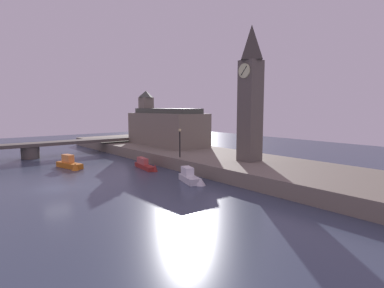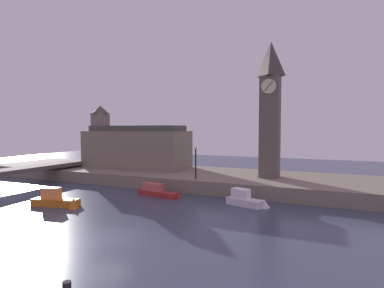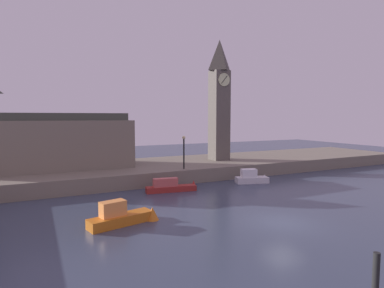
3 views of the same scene
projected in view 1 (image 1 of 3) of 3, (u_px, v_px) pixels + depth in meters
ground_plane at (57, 188)px, 31.28m from camera, size 120.00×120.00×0.00m
far_embankment at (211, 159)px, 43.61m from camera, size 70.00×12.00×1.50m
clock_tower at (251, 91)px, 37.14m from camera, size 2.36×2.41×15.53m
parliament_hall at (165, 127)px, 54.07m from camera, size 15.31×6.24×9.19m
bridge_span at (26, 148)px, 48.71m from camera, size 2.90×35.41×2.33m
streetlamp at (180, 139)px, 40.51m from camera, size 0.36×0.36×3.60m
boat_dinghy_red at (146, 165)px, 40.80m from camera, size 5.38×1.70×1.65m
boat_patrol_orange at (70, 164)px, 41.37m from camera, size 5.11×2.20×1.84m
boat_ferry_white at (191, 178)px, 33.46m from camera, size 4.28×2.23×1.63m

